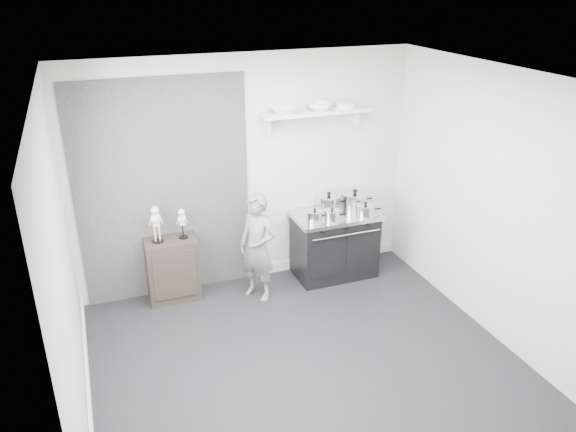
{
  "coord_description": "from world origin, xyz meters",
  "views": [
    {
      "loc": [
        -1.71,
        -4.1,
        3.46
      ],
      "look_at": [
        0.19,
        0.95,
        1.12
      ],
      "focal_mm": 35.0,
      "sensor_mm": 36.0,
      "label": 1
    }
  ],
  "objects": [
    {
      "name": "child",
      "position": [
        -0.04,
        1.3,
        0.63
      ],
      "size": [
        0.52,
        0.55,
        1.27
      ],
      "primitive_type": "imported",
      "rotation": [
        0.0,
        0.0,
        -0.94
      ],
      "color": "slate",
      "rests_on": "ground"
    },
    {
      "name": "ground",
      "position": [
        0.0,
        0.0,
        0.0
      ],
      "size": [
        4.0,
        4.0,
        0.0
      ],
      "primitive_type": "plane",
      "color": "black",
      "rests_on": "ground"
    },
    {
      "name": "stove",
      "position": [
        1.0,
        1.48,
        0.41
      ],
      "size": [
        1.02,
        0.64,
        0.82
      ],
      "color": "black",
      "rests_on": "ground"
    },
    {
      "name": "side_cabinet",
      "position": [
        -0.96,
        1.61,
        0.37
      ],
      "size": [
        0.57,
        0.33,
        0.74
      ],
      "primitive_type": "cube",
      "color": "black",
      "rests_on": "ground"
    },
    {
      "name": "pot_back_right",
      "position": [
        1.31,
        1.59,
        0.91
      ],
      "size": [
        0.4,
        0.32,
        0.23
      ],
      "color": "silver",
      "rests_on": "stove"
    },
    {
      "name": "pot_back_left",
      "position": [
        0.97,
        1.61,
        0.91
      ],
      "size": [
        0.37,
        0.29,
        0.23
      ],
      "color": "silver",
      "rests_on": "stove"
    },
    {
      "name": "bowl_small",
      "position": [
        0.84,
        1.67,
        2.08
      ],
      "size": [
        0.26,
        0.26,
        0.08
      ],
      "primitive_type": "imported",
      "color": "white",
      "rests_on": "wall_shelf"
    },
    {
      "name": "skeleton_torso",
      "position": [
        -0.81,
        1.61,
        0.94
      ],
      "size": [
        0.11,
        0.07,
        0.4
      ],
      "primitive_type": null,
      "color": "beige",
      "rests_on": "side_cabinet"
    },
    {
      "name": "plate_stack",
      "position": [
        1.17,
        1.67,
        2.07
      ],
      "size": [
        0.24,
        0.24,
        0.06
      ],
      "primitive_type": "cylinder",
      "color": "white",
      "rests_on": "wall_shelf"
    },
    {
      "name": "pot_front_right",
      "position": [
        1.3,
        1.31,
        0.89
      ],
      "size": [
        0.32,
        0.23,
        0.17
      ],
      "color": "silver",
      "rests_on": "stove"
    },
    {
      "name": "wall_shelf",
      "position": [
        0.8,
        1.68,
        2.01
      ],
      "size": [
        1.3,
        0.26,
        0.24
      ],
      "color": "silver",
      "rests_on": "room_shell"
    },
    {
      "name": "skeleton_full",
      "position": [
        -1.09,
        1.61,
        0.99
      ],
      "size": [
        0.14,
        0.09,
        0.49
      ],
      "primitive_type": null,
      "color": "beige",
      "rests_on": "side_cabinet"
    },
    {
      "name": "pot_front_center",
      "position": [
        0.87,
        1.3,
        0.88
      ],
      "size": [
        0.28,
        0.19,
        0.16
      ],
      "color": "silver",
      "rests_on": "stove"
    },
    {
      "name": "pot_front_left",
      "position": [
        0.68,
        1.36,
        0.88
      ],
      "size": [
        0.29,
        0.2,
        0.17
      ],
      "color": "silver",
      "rests_on": "stove"
    },
    {
      "name": "room_shell",
      "position": [
        -0.09,
        0.15,
        1.64
      ],
      "size": [
        4.02,
        3.62,
        2.71
      ],
      "color": "beige",
      "rests_on": "ground"
    },
    {
      "name": "bowl_large",
      "position": [
        0.4,
        1.67,
        2.07
      ],
      "size": [
        0.28,
        0.28,
        0.07
      ],
      "primitive_type": "imported",
      "color": "white",
      "rests_on": "wall_shelf"
    }
  ]
}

